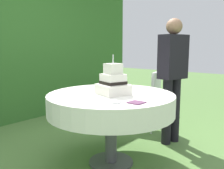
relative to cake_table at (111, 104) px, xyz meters
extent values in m
plane|color=#547A3D|center=(0.00, 0.00, -0.66)|extent=(20.00, 20.00, 0.00)
cube|color=#336628|center=(0.00, 2.39, 0.79)|extent=(5.86, 0.54, 2.90)
cylinder|color=#4C4C51|center=(0.00, 0.00, -0.65)|extent=(0.48, 0.48, 0.02)
cylinder|color=#4C4C51|center=(0.00, 0.00, -0.29)|extent=(0.13, 0.13, 0.74)
cylinder|color=olive|center=(0.00, 0.00, 0.09)|extent=(1.30, 1.30, 0.03)
cylinder|color=white|center=(0.00, 0.00, 0.00)|extent=(1.33, 1.33, 0.21)
cube|color=white|center=(-0.02, -0.04, 0.16)|extent=(0.35, 0.35, 0.11)
cube|color=white|center=(-0.02, -0.04, 0.27)|extent=(0.25, 0.25, 0.11)
cube|color=black|center=(-0.02, -0.04, 0.23)|extent=(0.26, 0.26, 0.03)
cube|color=white|center=(-0.02, -0.04, 0.37)|extent=(0.18, 0.18, 0.11)
sphere|color=#C6599E|center=(0.11, 0.02, 0.24)|extent=(0.09, 0.09, 0.09)
cylinder|color=silver|center=(-0.02, -0.04, 0.47)|extent=(0.01, 0.01, 0.09)
cylinder|color=white|center=(-0.29, -0.30, 0.12)|extent=(0.11, 0.11, 0.01)
cylinder|color=white|center=(0.38, -0.13, 0.12)|extent=(0.11, 0.11, 0.01)
cylinder|color=white|center=(-0.21, 0.43, 0.12)|extent=(0.14, 0.14, 0.01)
cube|color=#603856|center=(-0.19, -0.45, 0.11)|extent=(0.13, 0.13, 0.01)
cylinder|color=white|center=(1.28, 0.53, -0.43)|extent=(0.03, 0.03, 0.45)
cylinder|color=white|center=(0.97, 0.45, -0.43)|extent=(0.03, 0.03, 0.45)
cylinder|color=white|center=(1.36, 0.22, -0.43)|extent=(0.03, 0.03, 0.45)
cylinder|color=white|center=(1.06, 0.14, -0.43)|extent=(0.03, 0.03, 0.45)
cube|color=white|center=(1.17, 0.33, -0.19)|extent=(0.49, 0.49, 0.04)
cube|color=white|center=(1.22, 0.16, 0.03)|extent=(0.40, 0.14, 0.40)
cylinder|color=black|center=(1.02, -0.24, -0.23)|extent=(0.12, 0.12, 0.85)
cylinder|color=black|center=(0.87, -0.20, -0.23)|extent=(0.12, 0.12, 0.85)
cube|color=black|center=(0.94, -0.22, 0.47)|extent=(0.40, 0.29, 0.55)
sphere|color=#8C664C|center=(0.94, -0.22, 0.84)|extent=(0.20, 0.20, 0.20)
camera|label=1|loc=(-1.89, -1.62, 0.59)|focal=38.94mm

